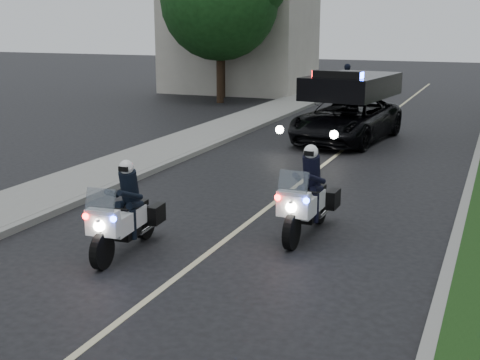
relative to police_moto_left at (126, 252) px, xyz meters
name	(u,v)px	position (x,y,z in m)	size (l,w,h in m)	color
ground	(203,258)	(1.41, 0.27, 0.00)	(120.00, 120.00, 0.00)	black
curb_right	(476,161)	(5.51, 10.27, 0.07)	(0.20, 60.00, 0.15)	gray
curb_left	(221,142)	(-2.69, 10.27, 0.07)	(0.20, 60.00, 0.15)	gray
sidewalk_left	(192,140)	(-3.79, 10.27, 0.08)	(2.00, 60.00, 0.16)	gray
building_far	(240,31)	(-8.59, 26.27, 3.50)	(8.00, 6.00, 7.00)	#A8A396
lane_marking	(339,153)	(1.41, 10.27, 0.00)	(0.12, 50.00, 0.01)	#BFB78C
police_moto_left	(126,252)	(0.00, 0.00, 0.00)	(0.70, 1.99, 1.69)	silver
police_moto_right	(306,235)	(2.75, 2.18, 0.00)	(0.73, 2.10, 1.78)	white
police_suv	(346,141)	(1.12, 12.45, 0.00)	(2.55, 5.51, 2.68)	black
bicycle	(346,106)	(-1.10, 21.84, 0.00)	(0.54, 1.53, 0.80)	black
cyclist	(346,106)	(-1.10, 21.84, 0.00)	(0.67, 0.45, 1.87)	black
tree_left_near	(220,103)	(-7.37, 20.65, 0.00)	(5.89, 5.89, 9.82)	#164417
tree_left_far	(222,97)	(-8.23, 22.82, 0.00)	(5.90, 5.90, 9.83)	black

